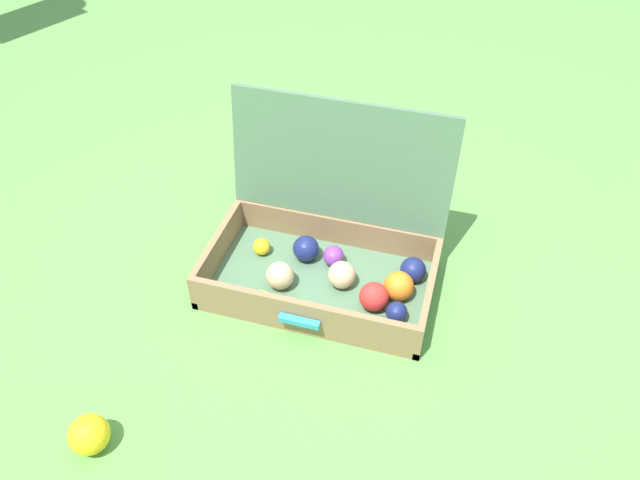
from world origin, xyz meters
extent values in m
plane|color=#569342|center=(0.00, 0.00, 0.00)|extent=(16.00, 16.00, 0.00)
cube|color=#4C7051|center=(-0.03, -0.05, 0.01)|extent=(0.63, 0.36, 0.03)
cube|color=olive|center=(-0.34, -0.05, 0.06)|extent=(0.02, 0.36, 0.12)
cube|color=olive|center=(0.28, -0.05, 0.06)|extent=(0.02, 0.36, 0.12)
cube|color=olive|center=(-0.03, -0.22, 0.06)|extent=(0.60, 0.02, 0.12)
cube|color=olive|center=(-0.03, 0.12, 0.06)|extent=(0.60, 0.02, 0.12)
cube|color=#4C7051|center=(-0.03, 0.15, 0.30)|extent=(0.63, 0.07, 0.36)
cube|color=teal|center=(-0.03, -0.24, 0.07)|extent=(0.11, 0.02, 0.02)
sphere|color=navy|center=(0.20, -0.13, 0.05)|extent=(0.06, 0.06, 0.06)
sphere|color=orange|center=(0.19, -0.05, 0.07)|extent=(0.08, 0.08, 0.08)
sphere|color=navy|center=(-0.10, 0.02, 0.06)|extent=(0.08, 0.08, 0.08)
sphere|color=#D1B784|center=(-0.13, -0.10, 0.06)|extent=(0.08, 0.08, 0.08)
sphere|color=purple|center=(-0.01, 0.03, 0.06)|extent=(0.06, 0.06, 0.06)
sphere|color=#D1B784|center=(0.03, -0.05, 0.06)|extent=(0.08, 0.08, 0.08)
sphere|color=red|center=(0.14, -0.11, 0.07)|extent=(0.08, 0.08, 0.08)
sphere|color=yellow|center=(-0.23, 0.01, 0.05)|extent=(0.05, 0.05, 0.05)
sphere|color=yellow|center=(-0.16, -0.18, 0.05)|extent=(0.05, 0.05, 0.05)
sphere|color=navy|center=(0.22, 0.03, 0.06)|extent=(0.07, 0.07, 0.07)
sphere|color=yellow|center=(-0.39, -0.67, 0.05)|extent=(0.09, 0.09, 0.09)
camera|label=1|loc=(0.31, -1.21, 1.30)|focal=34.42mm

